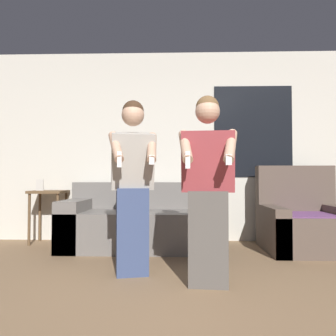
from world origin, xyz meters
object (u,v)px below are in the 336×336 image
couch (142,224)px  person_left (132,186)px  armchair (304,224)px  person_right (208,190)px  side_table (48,200)px

couch → person_left: size_ratio=1.22×
armchair → person_right: (-1.29, -1.35, 0.46)m
side_table → person_right: (2.02, -1.71, 0.21)m
person_left → side_table: bearing=133.5°
couch → person_right: size_ratio=1.24×
couch → side_table: (-1.31, 0.24, 0.28)m
couch → person_left: bearing=-87.9°
side_table → person_right: person_right is taller
side_table → person_left: person_left is taller
armchair → person_right: size_ratio=0.67×
couch → person_right: person_right is taller
armchair → person_left: size_ratio=0.65×
side_table → person_right: 2.65m
couch → person_left: 1.30m
person_right → couch: bearing=115.8°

